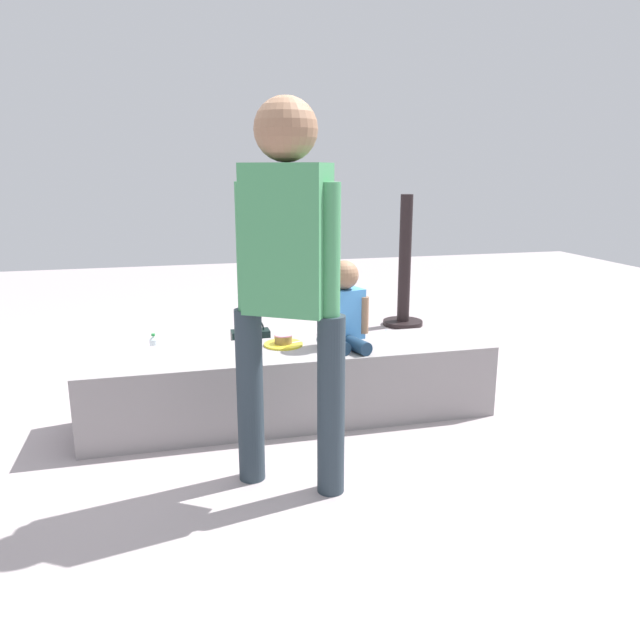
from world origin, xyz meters
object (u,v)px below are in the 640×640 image
object	(u,v)px
cake_plate	(283,342)
handbag_black_leather	(251,346)
party_cup_red	(354,340)
child_seated	(344,309)
adult_standing	(287,265)
water_bottle_near_gift	(386,346)
water_bottle_far_side	(154,348)
gift_bag	(249,369)

from	to	relation	value
cake_plate	handbag_black_leather	world-z (taller)	cake_plate
cake_plate	party_cup_red	world-z (taller)	cake_plate
child_seated	adult_standing	distance (m)	0.94
adult_standing	water_bottle_near_gift	distance (m)	2.16
child_seated	water_bottle_near_gift	size ratio (longest dim) A/B	2.18
child_seated	water_bottle_far_side	size ratio (longest dim) A/B	2.45
water_bottle_near_gift	water_bottle_far_side	size ratio (longest dim) A/B	1.12
handbag_black_leather	water_bottle_near_gift	bearing A→B (deg)	-8.97
adult_standing	party_cup_red	size ratio (longest dim) A/B	15.55
cake_plate	water_bottle_far_side	xyz separation A→B (m)	(-0.75, 1.25, -0.34)
cake_plate	party_cup_red	xyz separation A→B (m)	(0.80, 1.21, -0.38)
gift_bag	party_cup_red	world-z (taller)	gift_bag
water_bottle_near_gift	party_cup_red	distance (m)	0.41
child_seated	water_bottle_near_gift	bearing A→B (deg)	56.75
cake_plate	handbag_black_leather	xyz separation A→B (m)	(-0.06, 0.99, -0.30)
water_bottle_far_side	handbag_black_leather	world-z (taller)	handbag_black_leather
cake_plate	gift_bag	distance (m)	0.48
cake_plate	party_cup_red	size ratio (longest dim) A/B	2.10
adult_standing	child_seated	bearing A→B (deg)	57.60
water_bottle_near_gift	party_cup_red	size ratio (longest dim) A/B	2.08
child_seated	gift_bag	bearing A→B (deg)	136.65
handbag_black_leather	gift_bag	bearing A→B (deg)	-98.79
child_seated	water_bottle_near_gift	distance (m)	1.23
water_bottle_near_gift	child_seated	bearing A→B (deg)	-123.25
water_bottle_far_side	party_cup_red	size ratio (longest dim) A/B	1.85
cake_plate	party_cup_red	bearing A→B (deg)	56.59
cake_plate	water_bottle_far_side	distance (m)	1.50
child_seated	cake_plate	world-z (taller)	child_seated
adult_standing	handbag_black_leather	distance (m)	2.01
adult_standing	water_bottle_far_side	bearing A→B (deg)	106.64
party_cup_red	handbag_black_leather	distance (m)	0.89
child_seated	cake_plate	bearing A→B (deg)	164.26
adult_standing	party_cup_red	world-z (taller)	adult_standing
gift_bag	cake_plate	bearing A→B (deg)	-66.97
adult_standing	water_bottle_far_side	world-z (taller)	adult_standing
water_bottle_far_side	water_bottle_near_gift	bearing A→B (deg)	-13.90
adult_standing	cake_plate	size ratio (longest dim) A/B	7.40
child_seated	adult_standing	bearing A→B (deg)	-122.40
party_cup_red	water_bottle_near_gift	bearing A→B (deg)	-70.27
water_bottle_near_gift	water_bottle_far_side	xyz separation A→B (m)	(-1.69, 0.42, -0.01)
adult_standing	cake_plate	xyz separation A→B (m)	(0.13, 0.82, -0.57)
child_seated	handbag_black_leather	xyz separation A→B (m)	(-0.39, 1.08, -0.50)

